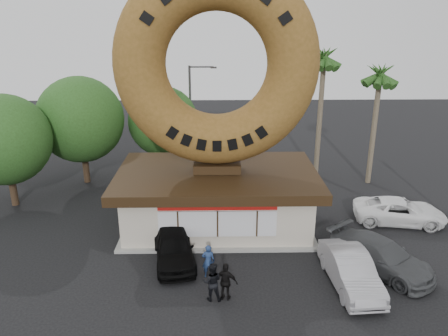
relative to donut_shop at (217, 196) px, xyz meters
name	(u,v)px	position (x,y,z in m)	size (l,w,h in m)	color
ground	(218,284)	(0.00, -5.98, -1.77)	(90.00, 90.00, 0.00)	black
donut_shop	(217,196)	(0.00, 0.00, 0.00)	(11.20, 7.20, 3.80)	beige
giant_donut	(217,65)	(0.00, 0.02, 7.36)	(10.66, 10.66, 2.72)	brown
tree_west	(81,120)	(-9.50, 7.02, 2.87)	(6.00, 6.00, 7.65)	#473321
tree_mid	(163,121)	(-4.00, 9.02, 2.25)	(5.20, 5.20, 6.63)	#473321
tree_far	(5,140)	(-13.00, 3.02, 2.56)	(5.60, 5.60, 7.14)	#473321
palm_near	(324,62)	(7.50, 8.02, 6.65)	(2.60, 2.60, 9.75)	#726651
palm_far	(380,79)	(11.00, 6.52, 5.72)	(2.60, 2.60, 8.75)	#726651
street_lamp	(192,112)	(-1.86, 10.02, 2.72)	(2.11, 0.20, 8.00)	#59595E
person_left	(208,261)	(-0.44, -5.39, -0.94)	(0.60, 0.39, 1.65)	navy
person_center	(212,282)	(-0.25, -7.11, -0.90)	(0.85, 0.66, 1.74)	black
person_right	(226,282)	(0.34, -7.12, -0.90)	(1.02, 0.42, 1.74)	black
car_black	(174,247)	(-2.16, -3.96, -0.97)	(1.87, 4.65, 1.58)	black
car_silver	(351,270)	(5.94, -6.20, -0.99)	(1.65, 4.74, 1.56)	#A4A3A8
car_grey	(381,255)	(7.74, -4.93, -1.01)	(2.13, 5.23, 1.52)	#4E5052
car_white	(400,211)	(10.66, 0.05, -1.04)	(2.40, 5.20, 1.44)	white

